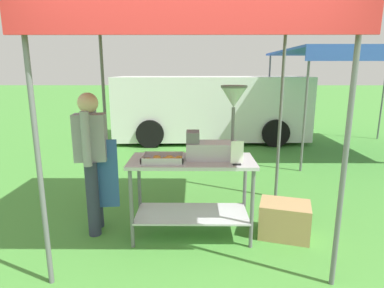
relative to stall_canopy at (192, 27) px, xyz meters
name	(u,v)px	position (x,y,z in m)	size (l,w,h in m)	color
ground_plane	(192,144)	(-0.03, 4.63, -2.27)	(70.00, 70.00, 0.00)	#478E38
stall_canopy	(192,27)	(0.00, 0.00, 0.00)	(2.68, 2.20, 2.37)	slate
donut_cart	(192,181)	(0.00, -0.10, -1.61)	(1.35, 0.60, 0.90)	#B7B7BC
donut_tray	(163,159)	(-0.30, -0.18, -1.35)	(0.44, 0.30, 0.07)	#B7B7BC
donut_fryer	(218,132)	(0.28, -0.05, -1.07)	(0.64, 0.28, 0.79)	#B7B7BC
menu_sign	(237,155)	(0.46, -0.30, -1.26)	(0.13, 0.05, 0.25)	black
vendor	(92,156)	(-1.12, 0.01, -1.37)	(0.46, 0.54, 1.61)	#2D3347
supply_crate	(284,220)	(1.05, -0.10, -2.07)	(0.63, 0.53, 0.39)	tan
van_white	(211,107)	(0.47, 5.23, -1.39)	(5.03, 2.22, 1.69)	white
neighbour_tent	(358,53)	(3.57, 3.76, -0.05)	(3.29, 3.15, 2.28)	slate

